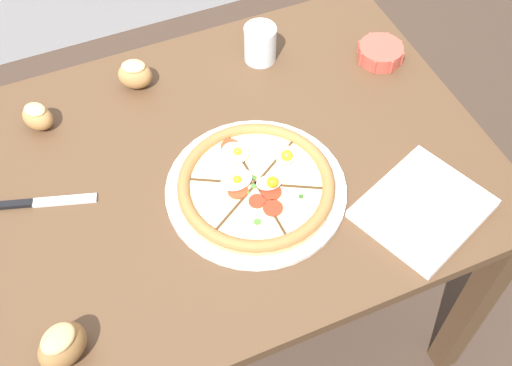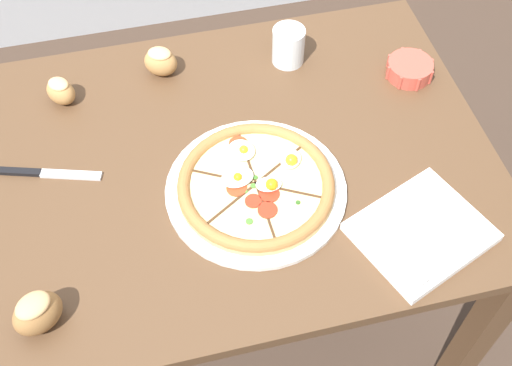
# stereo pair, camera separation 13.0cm
# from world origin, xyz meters

# --- Properties ---
(ground_plane) EXTENTS (12.00, 12.00, 0.00)m
(ground_plane) POSITION_xyz_m (0.00, 0.00, 0.00)
(ground_plane) COLOR #3D2D23
(dining_table) EXTENTS (1.13, 0.84, 0.76)m
(dining_table) POSITION_xyz_m (0.00, 0.00, 0.64)
(dining_table) COLOR #513823
(dining_table) RESTS_ON ground_plane
(pizza) EXTENTS (0.37, 0.37, 0.06)m
(pizza) POSITION_xyz_m (0.03, -0.10, 0.78)
(pizza) COLOR white
(pizza) RESTS_ON dining_table
(ramekin_bowl) EXTENTS (0.11, 0.11, 0.04)m
(ramekin_bowl) POSITION_xyz_m (0.47, 0.15, 0.78)
(ramekin_bowl) COLOR #C64C3D
(ramekin_bowl) RESTS_ON dining_table
(napkin_folded) EXTENTS (0.30, 0.28, 0.04)m
(napkin_folded) POSITION_xyz_m (0.32, -0.27, 0.78)
(napkin_folded) COLOR white
(napkin_folded) RESTS_ON dining_table
(bread_piece_near) EXTENTS (0.11, 0.10, 0.08)m
(bread_piece_near) POSITION_xyz_m (-0.41, -0.29, 0.80)
(bread_piece_near) COLOR olive
(bread_piece_near) RESTS_ON dining_table
(bread_piece_mid) EXTENTS (0.10, 0.09, 0.07)m
(bread_piece_mid) POSITION_xyz_m (-0.10, 0.30, 0.80)
(bread_piece_mid) COLOR #B27F47
(bread_piece_mid) RESTS_ON dining_table
(bread_piece_far) EXTENTS (0.09, 0.09, 0.06)m
(bread_piece_far) POSITION_xyz_m (-0.34, 0.26, 0.80)
(bread_piece_far) COLOR #B27F47
(bread_piece_far) RESTS_ON dining_table
(knife_main) EXTENTS (0.22, 0.08, 0.01)m
(knife_main) POSITION_xyz_m (-0.38, 0.05, 0.77)
(knife_main) COLOR silver
(knife_main) RESTS_ON dining_table
(water_glass) EXTENTS (0.08, 0.08, 0.09)m
(water_glass) POSITION_xyz_m (0.20, 0.27, 0.80)
(water_glass) COLOR white
(water_glass) RESTS_ON dining_table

